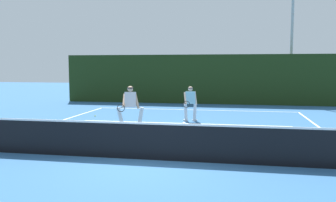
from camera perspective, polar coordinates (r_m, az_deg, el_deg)
The scene contains 10 objects.
ground_plane at distance 9.42m, azimuth -2.95°, elevation -9.40°, with size 80.00×80.00×0.00m, color #316295.
court_line_baseline_far at distance 19.93m, azimuth 4.40°, elevation -1.42°, with size 11.00×0.10×0.01m, color white.
court_line_service at distance 15.25m, azimuth 2.43°, elevation -3.58°, with size 8.97×0.10×0.01m, color white.
court_line_centre at distance 12.47m, azimuth 0.53°, elevation -5.65°, with size 0.10×6.40×0.01m, color white.
tennis_net at distance 9.30m, azimuth -2.96°, elevation -6.39°, with size 12.05×0.09×1.06m.
player_near at distance 13.87m, azimuth -6.08°, elevation -0.68°, with size 1.09×0.90×1.68m.
player_far at distance 15.75m, azimuth 3.59°, elevation -0.20°, with size 0.67×0.87×1.55m.
tennis_ball at distance 17.62m, azimuth -11.62°, elevation -2.35°, with size 0.07×0.07×0.07m, color #D1E033.
back_fence_windscreen at distance 23.05m, azimuth 5.33°, elevation 3.48°, with size 18.27×0.12×3.19m, color black.
light_pole at distance 24.80m, azimuth 19.31°, elevation 11.92°, with size 0.55×0.44×8.83m.
Camera 1 is at (2.15, -8.84, 2.44)m, focal length 38.00 mm.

